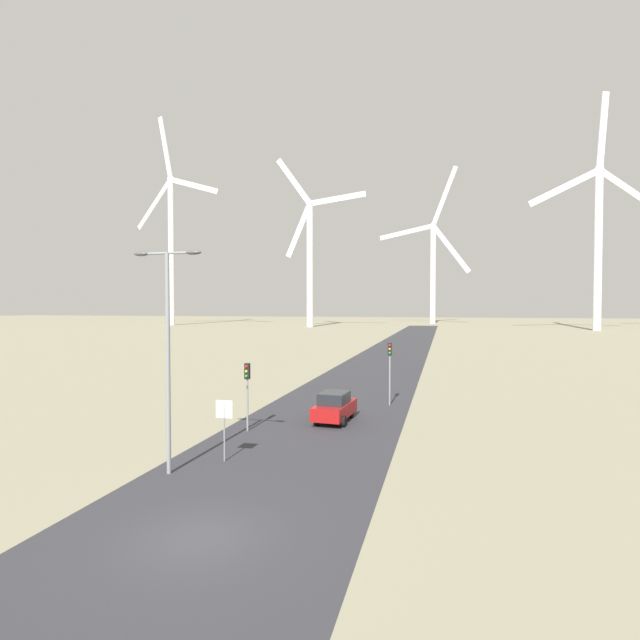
{
  "coord_description": "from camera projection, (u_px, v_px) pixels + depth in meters",
  "views": [
    {
      "loc": [
        7.33,
        -13.8,
        7.13
      ],
      "look_at": [
        0.0,
        15.47,
        6.27
      ],
      "focal_mm": 28.0,
      "sensor_mm": 36.0,
      "label": 1
    }
  ],
  "objects": [
    {
      "name": "ground_plane",
      "position": [
        198.0,
        537.0,
        15.36
      ],
      "size": [
        600.0,
        600.0,
        0.0
      ],
      "primitive_type": "plane",
      "color": "gray"
    },
    {
      "name": "road_surface",
      "position": [
        384.0,
        363.0,
        61.91
      ],
      "size": [
        10.0,
        240.0,
        0.01
      ],
      "color": "#2D2D33",
      "rests_on": "ground"
    },
    {
      "name": "streetlamp",
      "position": [
        168.0,
        333.0,
        21.0
      ],
      "size": [
        3.15,
        0.32,
        9.44
      ],
      "color": "gray",
      "rests_on": "ground"
    },
    {
      "name": "stop_sign_near",
      "position": [
        224.0,
        419.0,
        22.77
      ],
      "size": [
        0.81,
        0.07,
        2.81
      ],
      "color": "gray",
      "rests_on": "ground"
    },
    {
      "name": "traffic_light_post_near_left",
      "position": [
        247.0,
        381.0,
        28.27
      ],
      "size": [
        0.28,
        0.33,
        3.87
      ],
      "color": "gray",
      "rests_on": "ground"
    },
    {
      "name": "traffic_light_post_near_right",
      "position": [
        390.0,
        360.0,
        35.55
      ],
      "size": [
        0.28,
        0.34,
        4.49
      ],
      "color": "gray",
      "rests_on": "ground"
    },
    {
      "name": "car_approaching",
      "position": [
        334.0,
        407.0,
        30.67
      ],
      "size": [
        2.12,
        4.23,
        1.83
      ],
      "color": "maroon",
      "rests_on": "ground"
    },
    {
      "name": "wind_turbine_far_left",
      "position": [
        171.0,
        235.0,
        183.15
      ],
      "size": [
        39.98,
        12.94,
        77.24
      ],
      "color": "silver",
      "rests_on": "ground"
    },
    {
      "name": "wind_turbine_left",
      "position": [
        310.0,
        250.0,
        167.97
      ],
      "size": [
        31.31,
        2.7,
        57.59
      ],
      "color": "silver",
      "rests_on": "ground"
    },
    {
      "name": "wind_turbine_center",
      "position": [
        433.0,
        260.0,
        200.25
      ],
      "size": [
        37.0,
        14.36,
        61.81
      ],
      "color": "silver",
      "rests_on": "ground"
    },
    {
      "name": "wind_turbine_right",
      "position": [
        598.0,
        230.0,
        142.13
      ],
      "size": [
        38.0,
        9.34,
        67.75
      ],
      "color": "silver",
      "rests_on": "ground"
    }
  ]
}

